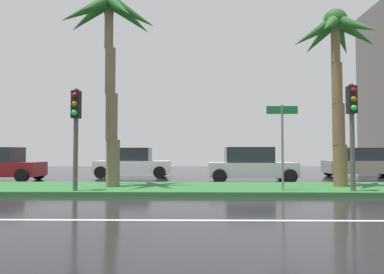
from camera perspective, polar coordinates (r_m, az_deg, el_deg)
name	(u,v)px	position (r m, az deg, el deg)	size (l,w,h in m)	color
ground_plane	(228,189)	(14.94, 5.87, -8.31)	(90.00, 42.00, 0.10)	black
near_lane_divider_stripe	(256,220)	(8.05, 10.31, -13.09)	(81.00, 0.14, 0.01)	white
median_strip	(230,188)	(13.94, 6.23, -8.23)	(85.50, 4.00, 0.15)	#2D6B33
palm_tree_mid_left	(110,32)	(14.89, -13.17, 16.24)	(3.96, 4.03, 7.78)	#71644A
palm_tree_centre_left	(336,50)	(15.47, 22.23, 12.87)	(3.56, 3.40, 7.01)	brown
traffic_signal_median_left	(76,120)	(12.99, -18.23, 2.58)	(0.28, 0.43, 3.55)	#4C4C47
traffic_signal_median_right	(352,117)	(13.40, 24.41, 2.96)	(0.28, 0.43, 3.70)	#4C4C47
street_name_sign	(282,135)	(12.82, 14.36, 0.28)	(1.10, 0.08, 3.00)	slate
car_in_traffic_second	(132,163)	(20.98, -9.63, -4.17)	(4.30, 2.02, 1.72)	white
car_in_traffic_third	(251,165)	(17.81, 9.45, -4.50)	(4.30, 2.02, 1.72)	silver
car_in_traffic_fourth	(362,163)	(23.06, 25.71, -3.80)	(4.30, 2.02, 1.72)	gray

